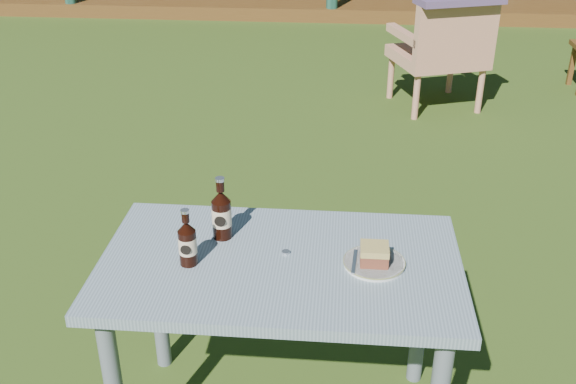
# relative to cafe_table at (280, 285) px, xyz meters

# --- Properties ---
(ground) EXTENTS (80.00, 80.00, 0.00)m
(ground) POSITION_rel_cafe_table_xyz_m (0.00, 1.60, -0.62)
(ground) COLOR #334916
(cafe_table) EXTENTS (1.20, 0.70, 0.72)m
(cafe_table) POSITION_rel_cafe_table_xyz_m (0.00, 0.00, 0.00)
(cafe_table) COLOR slate
(cafe_table) RESTS_ON ground
(plate) EXTENTS (0.20, 0.20, 0.01)m
(plate) POSITION_rel_cafe_table_xyz_m (0.31, 0.00, 0.11)
(plate) COLOR silver
(plate) RESTS_ON cafe_table
(cake_slice) EXTENTS (0.09, 0.09, 0.06)m
(cake_slice) POSITION_rel_cafe_table_xyz_m (0.31, -0.00, 0.15)
(cake_slice) COLOR brown
(cake_slice) RESTS_ON plate
(fork) EXTENTS (0.02, 0.14, 0.00)m
(fork) POSITION_rel_cafe_table_xyz_m (0.24, -0.01, 0.12)
(fork) COLOR silver
(fork) RESTS_ON plate
(cola_bottle_near) EXTENTS (0.07, 0.07, 0.23)m
(cola_bottle_near) POSITION_rel_cafe_table_xyz_m (-0.22, 0.13, 0.19)
(cola_bottle_near) COLOR black
(cola_bottle_near) RESTS_ON cafe_table
(cola_bottle_far) EXTENTS (0.06, 0.06, 0.20)m
(cola_bottle_far) POSITION_rel_cafe_table_xyz_m (-0.30, -0.04, 0.18)
(cola_bottle_far) COLOR black
(cola_bottle_far) RESTS_ON cafe_table
(bottle_cap) EXTENTS (0.03, 0.03, 0.01)m
(bottle_cap) POSITION_rel_cafe_table_xyz_m (0.02, 0.05, 0.11)
(bottle_cap) COLOR silver
(bottle_cap) RESTS_ON cafe_table
(armchair_left) EXTENTS (0.83, 0.80, 0.89)m
(armchair_left) POSITION_rel_cafe_table_xyz_m (0.95, 3.45, -0.12)
(armchair_left) COLOR tan
(armchair_left) RESTS_ON ground
(floral_throw) EXTENTS (0.70, 0.44, 0.05)m
(floral_throw) POSITION_rel_cafe_table_xyz_m (1.02, 3.29, 0.29)
(floral_throw) COLOR #553F63
(floral_throw) RESTS_ON armchair_left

